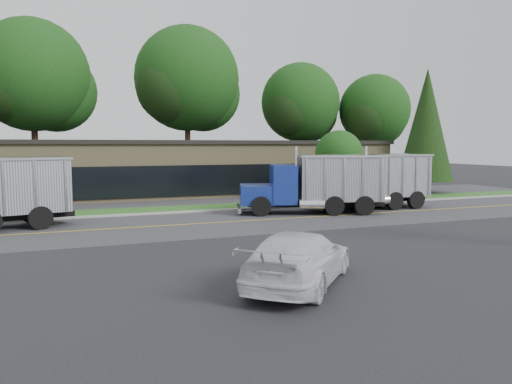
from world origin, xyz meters
The scene contains 16 objects.
ground centered at (0.00, 0.00, 0.00)m, with size 140.00×140.00×0.00m, color #2B2B2F.
road centered at (0.00, 9.00, 0.00)m, with size 60.00×8.00×0.02m, color #4C4C51.
center_line centered at (0.00, 9.00, 0.00)m, with size 60.00×0.12×0.01m, color gold.
curb centered at (0.00, 13.20, 0.00)m, with size 60.00×0.30×0.12m, color #9E9E99.
grass_verge centered at (0.00, 15.00, 0.00)m, with size 60.00×3.40×0.03m, color #2C6021.
far_parking centered at (0.00, 20.00, 0.00)m, with size 60.00×7.00×0.02m, color #4C4C51.
strip_mall centered at (2.00, 26.00, 2.00)m, with size 32.00×12.00×4.00m, color #9E8C60.
tree_far_b centered at (-9.84, 34.13, 9.63)m, with size 10.58×9.96×15.09m.
tree_far_c centered at (4.17, 34.13, 9.97)m, with size 10.95×10.31×15.62m.
tree_far_d centered at (16.13, 33.11, 8.04)m, with size 8.83×8.31×12.59m.
tree_far_e centered at (24.12, 31.10, 7.37)m, with size 8.10×7.62×11.55m.
evergreen_right centered at (20.00, 18.00, 5.59)m, with size 4.47×4.47×10.17m.
tree_verge centered at (10.05, 15.04, 3.15)m, with size 3.48×3.28×4.97m.
dump_truck_blue centered at (5.90, 10.28, 1.81)m, with size 8.51×4.84×3.36m.
dump_truck_maroon centered at (10.22, 10.93, 1.80)m, with size 7.72×2.68×3.36m.
rally_car centered at (-1.85, -2.64, 0.76)m, with size 2.14×5.27×1.53m, color silver.
Camera 1 is at (-8.06, -15.07, 3.96)m, focal length 35.00 mm.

